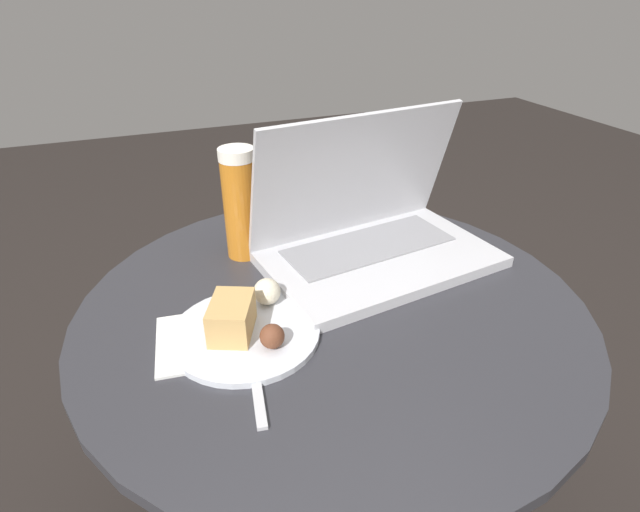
% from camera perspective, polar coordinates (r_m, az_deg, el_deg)
% --- Properties ---
extents(table, '(0.75, 0.75, 0.53)m').
position_cam_1_polar(table, '(0.84, 1.30, -12.94)').
color(table, '#515156').
rests_on(table, ground_plane).
extents(napkin, '(0.19, 0.14, 0.00)m').
position_cam_1_polar(napkin, '(0.69, -10.85, -8.97)').
color(napkin, white).
rests_on(napkin, table).
extents(laptop, '(0.41, 0.28, 0.24)m').
position_cam_1_polar(laptop, '(0.85, 5.90, 2.90)').
color(laptop, silver).
rests_on(laptop, table).
extents(beer_glass, '(0.06, 0.06, 0.19)m').
position_cam_1_polar(beer_glass, '(0.84, -9.09, 5.91)').
color(beer_glass, '#C6701E').
rests_on(beer_glass, table).
extents(snack_plate, '(0.20, 0.20, 0.06)m').
position_cam_1_polar(snack_plate, '(0.69, -8.58, -7.75)').
color(snack_plate, silver).
rests_on(snack_plate, table).
extents(fork, '(0.05, 0.19, 0.00)m').
position_cam_1_polar(fork, '(0.65, -7.67, -11.73)').
color(fork, silver).
rests_on(fork, table).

